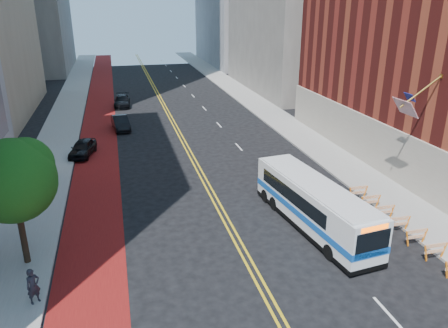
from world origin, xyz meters
The scene contains 14 objects.
ground centered at (0.00, 0.00, 0.00)m, with size 160.00×160.00×0.00m, color black.
sidewalk_left centered at (-12.00, 30.00, 0.07)m, with size 4.00×140.00×0.15m, color gray.
sidewalk_right centered at (12.00, 30.00, 0.07)m, with size 4.00×140.00×0.15m, color gray.
bus_lane_paint centered at (-8.10, 30.00, 0.00)m, with size 3.60×140.00×0.01m, color #650E0E.
center_line_inner centered at (-0.18, 30.00, 0.00)m, with size 0.14×140.00×0.01m, color gold.
center_line_outer centered at (0.18, 30.00, 0.00)m, with size 0.14×140.00×0.01m, color gold.
lane_dashes centered at (4.80, 38.00, 0.01)m, with size 0.14×98.20×0.01m.
construction_barriers centered at (9.60, 3.42, 0.68)m, with size 1.42×10.91×1.00m.
street_tree centered at (-11.24, 6.04, 4.91)m, with size 4.20×4.20×6.70m.
transit_bus centered at (4.86, 6.15, 1.53)m, with size 3.64×10.88×2.93m.
car_a centered at (-9.30, 23.04, 0.71)m, with size 1.68×4.16×1.42m, color black.
car_b centered at (-5.79, 30.78, 0.73)m, with size 1.54×4.43×1.46m, color black.
car_c centered at (-5.31, 41.73, 0.70)m, with size 1.96×4.83×1.40m, color black.
pedestrian centered at (-10.40, 2.41, 1.01)m, with size 0.63×0.41×1.71m, color black.
Camera 1 is at (-6.10, -15.51, 13.02)m, focal length 35.00 mm.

